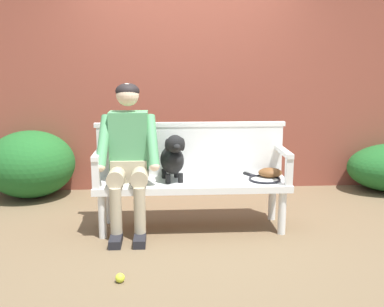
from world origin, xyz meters
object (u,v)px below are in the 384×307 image
(person_seated, at_px, (129,152))
(tennis_racket, at_px, (262,179))
(tennis_ball, at_px, (120,278))
(garden_bench, at_px, (192,187))
(baseball_glove, at_px, (270,173))
(dog_on_bench, at_px, (173,157))

(person_seated, height_order, tennis_racket, person_seated)
(person_seated, bearing_deg, tennis_ball, -90.19)
(garden_bench, distance_m, tennis_ball, 1.22)
(tennis_racket, bearing_deg, baseball_glove, 39.94)
(garden_bench, xyz_separation_m, person_seated, (-0.56, -0.01, 0.33))
(tennis_ball, bearing_deg, dog_on_bench, 68.65)
(dog_on_bench, xyz_separation_m, tennis_ball, (-0.39, -1.00, -0.64))
(baseball_glove, bearing_deg, tennis_ball, -136.26)
(dog_on_bench, relative_size, tennis_ball, 6.66)
(person_seated, relative_size, baseball_glove, 6.00)
(person_seated, height_order, dog_on_bench, person_seated)
(garden_bench, xyz_separation_m, tennis_racket, (0.64, -0.00, 0.07))
(garden_bench, xyz_separation_m, tennis_ball, (-0.56, -1.02, -0.36))
(garden_bench, bearing_deg, person_seated, -178.78)
(garden_bench, relative_size, tennis_racket, 3.12)
(garden_bench, bearing_deg, baseball_glove, 5.53)
(baseball_glove, height_order, tennis_ball, baseball_glove)
(tennis_racket, bearing_deg, tennis_ball, -139.93)
(baseball_glove, xyz_separation_m, tennis_ball, (-1.29, -1.09, -0.46))
(person_seated, relative_size, dog_on_bench, 3.00)
(dog_on_bench, bearing_deg, garden_bench, 3.74)
(dog_on_bench, distance_m, tennis_racket, 0.84)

